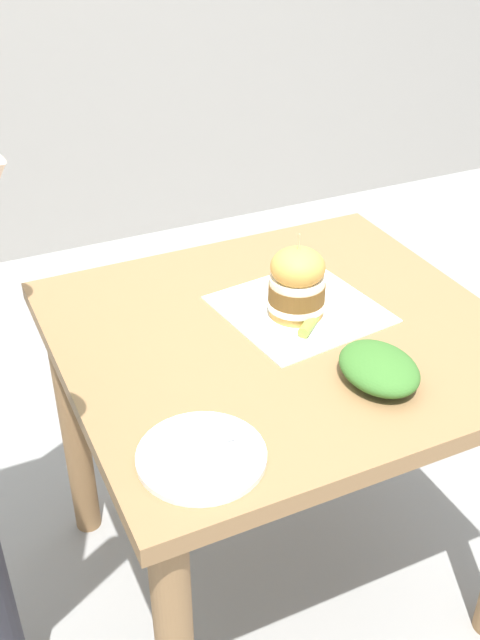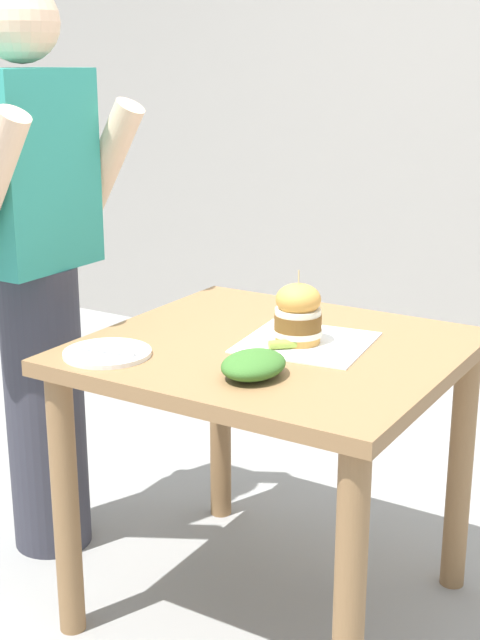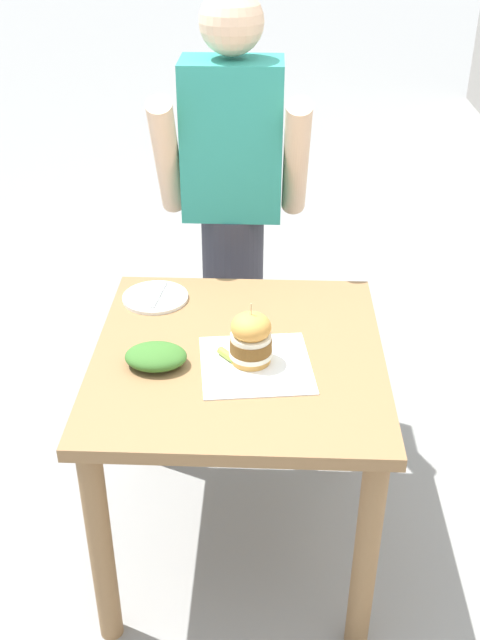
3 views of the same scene
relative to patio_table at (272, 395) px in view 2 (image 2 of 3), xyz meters
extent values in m
plane|color=gray|center=(0.00, 0.00, -0.64)|extent=(80.00, 80.00, 0.00)
cube|color=olive|center=(0.00, 0.00, 0.12)|extent=(0.87, 0.93, 0.04)
cylinder|color=olive|center=(-0.37, -0.40, -0.27)|extent=(0.07, 0.07, 0.74)
cylinder|color=olive|center=(0.37, -0.40, -0.27)|extent=(0.07, 0.07, 0.74)
cylinder|color=olive|center=(-0.37, 0.40, -0.27)|extent=(0.07, 0.07, 0.74)
cylinder|color=olive|center=(0.37, 0.40, -0.27)|extent=(0.07, 0.07, 0.74)
cube|color=white|center=(0.05, -0.07, 0.14)|extent=(0.35, 0.35, 0.00)
cylinder|color=gold|center=(0.04, -0.05, 0.15)|extent=(0.12, 0.12, 0.02)
cylinder|color=silver|center=(0.04, -0.05, 0.17)|extent=(0.13, 0.13, 0.01)
cylinder|color=brown|center=(0.04, -0.05, 0.20)|extent=(0.12, 0.12, 0.04)
cylinder|color=silver|center=(0.04, -0.05, 0.23)|extent=(0.12, 0.12, 0.01)
ellipsoid|color=gold|center=(0.04, -0.05, 0.26)|extent=(0.12, 0.12, 0.08)
cylinder|color=#D1B77F|center=(0.04, -0.05, 0.31)|extent=(0.00, 0.00, 0.05)
cylinder|color=#8EA83D|center=(-0.03, -0.04, 0.16)|extent=(0.06, 0.07, 0.02)
cylinder|color=white|center=(-0.29, 0.31, 0.15)|extent=(0.22, 0.22, 0.01)
cylinder|color=silver|center=(-0.31, 0.31, 0.16)|extent=(0.04, 0.17, 0.01)
cylinder|color=silver|center=(-0.28, 0.31, 0.16)|extent=(0.03, 0.17, 0.01)
ellipsoid|color=#386B28|center=(-0.24, -0.08, 0.17)|extent=(0.18, 0.14, 0.06)
cylinder|color=#33333D|center=(-0.06, 0.77, -0.19)|extent=(0.24, 0.24, 0.90)
cube|color=teal|center=(-0.06, 0.77, 0.54)|extent=(0.36, 0.22, 0.56)
sphere|color=beige|center=(-0.06, 0.77, 0.94)|extent=(0.22, 0.22, 0.22)
cylinder|color=beige|center=(0.17, 0.71, 0.49)|extent=(0.09, 0.34, 0.50)
cube|color=black|center=(7.02, 6.37, -0.10)|extent=(4.26, 1.86, 0.80)
cube|color=#2D333D|center=(7.17, 6.38, 0.63)|extent=(2.16, 1.64, 0.66)
cylinder|color=black|center=(5.75, 5.52, -0.32)|extent=(0.65, 0.24, 0.64)
cylinder|color=black|center=(8.35, 5.62, -0.32)|extent=(0.65, 0.24, 0.64)
cylinder|color=black|center=(8.29, 7.23, -0.32)|extent=(0.65, 0.24, 0.64)
camera|label=1|loc=(-1.16, 0.64, 1.01)|focal=42.00mm
camera|label=2|loc=(-1.91, -1.07, 0.85)|focal=50.00mm
camera|label=3|loc=(0.08, -1.86, 1.37)|focal=42.00mm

